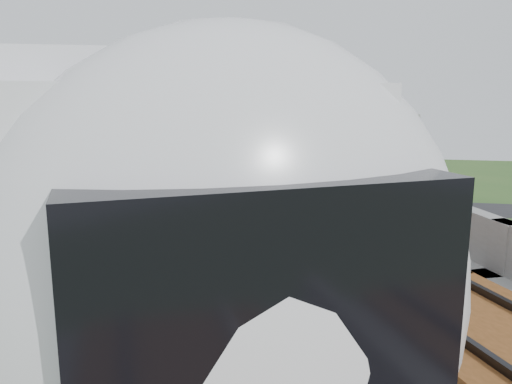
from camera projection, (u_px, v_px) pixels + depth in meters
ground at (256, 288)px, 36.16m from camera, size 160.00×160.00×0.00m
dirt_lot at (467, 316)px, 31.58m from camera, size 18.00×26.00×0.04m
asphalt_road at (300, 202)px, 65.05m from camera, size 60.00×8.00×0.03m
viaduct at (312, 166)px, 33.70m from camera, size 19.58×73.98×11.40m
metro_train at (256, 118)px, 31.73m from camera, size 11.73×61.32×3.64m
fence at (396, 288)px, 34.17m from camera, size 3.87×38.73×1.50m
tree_0 at (398, 204)px, 54.69m from camera, size 2.54×2.54×3.11m
tree_1 at (382, 217)px, 49.36m from camera, size 1.81×1.81×2.72m
tree_2 at (354, 230)px, 45.20m from camera, size 1.91×1.91×2.52m
tree_3 at (355, 244)px, 38.74m from camera, size 2.23×2.23×3.31m
tree_4 at (349, 262)px, 34.15m from camera, size 3.15×3.15×3.87m
tree_5 at (371, 317)px, 26.89m from camera, size 3.07×3.07×3.29m
tree_6 at (365, 347)px, 23.12m from camera, size 2.46×2.46×3.32m
car_white at (447, 312)px, 30.84m from camera, size 2.62×3.23×1.04m
car_red at (508, 350)px, 26.07m from camera, size 3.61×3.64×1.25m
car_dark at (459, 293)px, 33.51m from camera, size 4.34×1.85×1.25m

